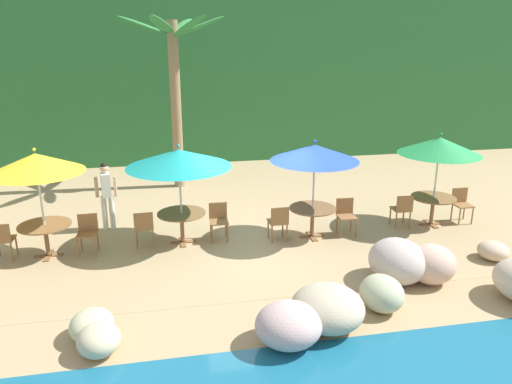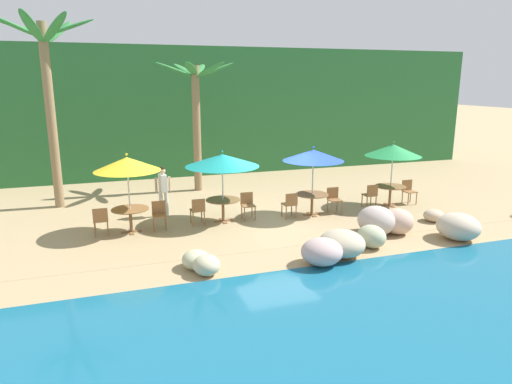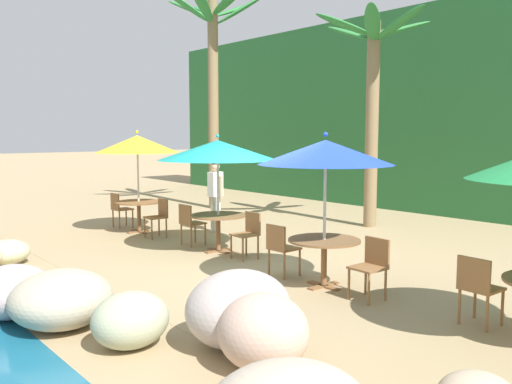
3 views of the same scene
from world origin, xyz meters
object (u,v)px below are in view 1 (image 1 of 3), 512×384
at_px(chair_yellow_inland, 2,239).
at_px(umbrella_blue, 315,153).
at_px(palm_tree_second, 175,72).
at_px(dining_table_yellow, 45,230).
at_px(umbrella_green, 440,146).
at_px(chair_blue_inland, 279,221).
at_px(chair_green_seaward, 461,202).
at_px(chair_teal_seaward, 219,218).
at_px(chair_teal_inland, 144,226).
at_px(chair_yellow_seaward, 88,231).
at_px(dining_table_teal, 182,218).
at_px(umbrella_yellow, 36,163).
at_px(waiter_in_white, 106,191).
at_px(chair_green_inland, 402,208).
at_px(dining_table_blue, 313,213).
at_px(umbrella_teal, 179,158).
at_px(dining_table_green, 433,202).
at_px(chair_blue_seaward, 346,214).

height_order(chair_yellow_inland, umbrella_blue, umbrella_blue).
bearing_deg(palm_tree_second, umbrella_blue, -59.38).
bearing_deg(dining_table_yellow, umbrella_green, 0.84).
bearing_deg(chair_blue_inland, chair_green_seaward, 4.65).
xyz_separation_m(chair_teal_seaward, chair_teal_inland, (-1.70, -0.19, 0.00)).
height_order(chair_yellow_seaward, dining_table_teal, chair_yellow_seaward).
height_order(umbrella_yellow, palm_tree_second, palm_tree_second).
height_order(chair_teal_seaward, chair_green_seaward, same).
xyz_separation_m(chair_yellow_inland, dining_table_teal, (3.76, 0.27, 0.10)).
relative_size(dining_table_yellow, waiter_in_white, 0.65).
relative_size(dining_table_teal, chair_green_seaward, 1.26).
bearing_deg(chair_green_seaward, umbrella_blue, -176.01).
height_order(chair_yellow_seaward, umbrella_blue, umbrella_blue).
height_order(chair_yellow_inland, chair_teal_seaward, same).
distance_m(umbrella_yellow, umbrella_blue, 5.95).
height_order(dining_table_yellow, dining_table_teal, same).
height_order(chair_blue_inland, waiter_in_white, waiter_in_white).
distance_m(dining_table_teal, chair_green_inland, 5.41).
bearing_deg(umbrella_blue, dining_table_yellow, 179.42).
height_order(chair_yellow_seaward, chair_green_inland, same).
height_order(chair_teal_seaward, dining_table_blue, chair_teal_seaward).
relative_size(umbrella_teal, umbrella_green, 0.99).
bearing_deg(dining_table_green, waiter_in_white, 171.07).
bearing_deg(waiter_in_white, dining_table_teal, -34.73).
bearing_deg(umbrella_blue, chair_yellow_seaward, 178.85).
bearing_deg(chair_blue_seaward, dining_table_blue, -176.26).
distance_m(umbrella_teal, waiter_in_white, 2.35).
xyz_separation_m(umbrella_blue, palm_tree_second, (-2.89, 4.88, 1.51)).
bearing_deg(chair_green_inland, chair_teal_inland, -179.92).
distance_m(umbrella_yellow, palm_tree_second, 5.90).
distance_m(umbrella_teal, dining_table_green, 6.41).
bearing_deg(waiter_in_white, chair_yellow_inland, -143.80).
relative_size(chair_yellow_seaward, dining_table_teal, 0.79).
relative_size(chair_blue_inland, palm_tree_second, 0.17).
height_order(dining_table_teal, palm_tree_second, palm_tree_second).
height_order(umbrella_teal, dining_table_blue, umbrella_teal).
bearing_deg(umbrella_yellow, umbrella_green, 0.84).
bearing_deg(dining_table_blue, waiter_in_white, 163.10).
xyz_separation_m(chair_teal_inland, palm_tree_second, (1.00, 4.75, 3.05)).
xyz_separation_m(umbrella_yellow, waiter_in_white, (1.17, 1.39, -1.10)).
relative_size(umbrella_blue, dining_table_blue, 2.15).
xyz_separation_m(dining_table_teal, palm_tree_second, (0.15, 4.64, 2.95)).
bearing_deg(palm_tree_second, chair_green_inland, -42.08).
distance_m(dining_table_teal, dining_table_green, 6.26).
bearing_deg(palm_tree_second, chair_green_seaward, -33.46).
bearing_deg(umbrella_blue, umbrella_green, 3.46).
height_order(chair_yellow_seaward, chair_teal_inland, same).
relative_size(chair_teal_inland, palm_tree_second, 0.17).
xyz_separation_m(chair_yellow_seaward, umbrella_green, (8.31, 0.09, 1.53)).
relative_size(chair_yellow_seaward, chair_green_inland, 1.00).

